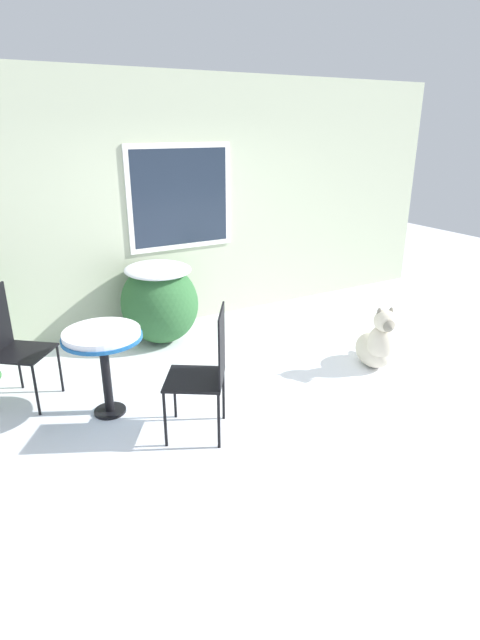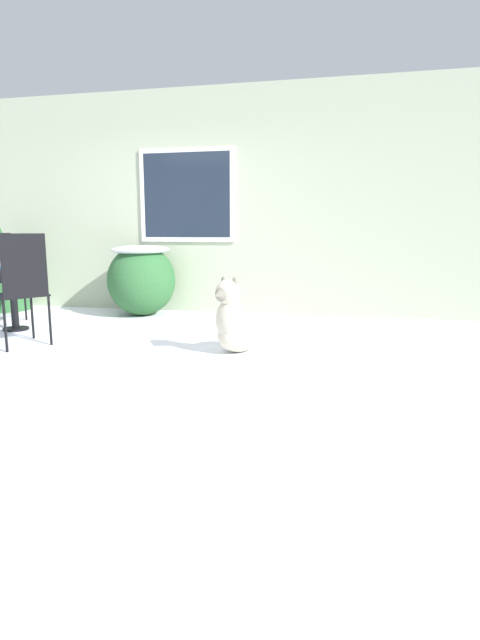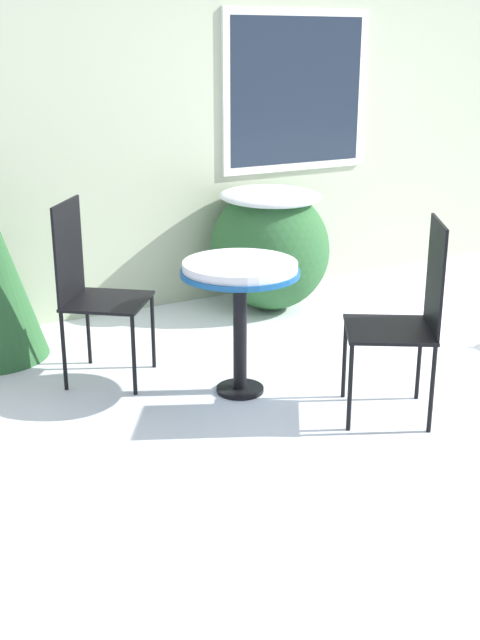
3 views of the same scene
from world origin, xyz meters
The scene contains 7 objects.
ground_plane centered at (0.00, 0.00, 0.00)m, with size 16.00×16.00×0.00m, color white.
house_wall centered at (0.00, 2.20, 1.49)m, with size 8.00×0.10×2.98m.
shrub_left centered at (-0.44, 1.71, 0.50)m, with size 0.88×0.96×0.93m.
patio_table centered at (-1.44, 0.43, 0.67)m, with size 0.68×0.68×0.79m.
patio_chair_near_table centered at (-2.10, 1.05, 0.59)m, with size 0.65×0.65×1.09m.
patio_chair_far_side centered at (-0.81, -0.28, 0.59)m, with size 0.64×0.64×1.09m.
dog centered at (1.26, -0.07, 0.26)m, with size 0.53×0.72×0.71m.
Camera 1 is at (-2.32, -3.51, 2.40)m, focal length 28.00 mm.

